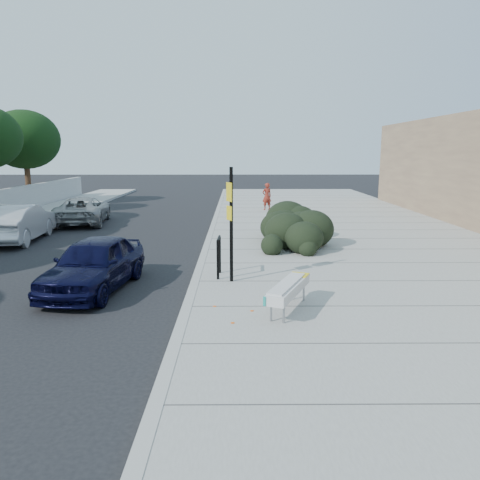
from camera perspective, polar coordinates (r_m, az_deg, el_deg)
The scene contains 12 objects.
ground at distance 12.21m, azimuth -5.50°, elevation -5.70°, with size 120.00×120.00×0.00m, color black.
sidewalk_near at distance 17.59m, azimuth 14.49°, elevation -0.65°, with size 11.20×50.00×0.15m, color gray.
curb_near at distance 17.03m, azimuth -4.04°, elevation -0.66°, with size 0.22×50.00×0.17m, color #9E9E99.
tree_far_f at distance 33.54m, azimuth -24.78°, elevation 11.04°, with size 4.40×4.40×6.07m.
bench at distance 9.87m, azimuth 5.95°, elevation -5.95°, with size 1.15×1.96×0.59m.
bike_rack at distance 12.49m, azimuth -2.61°, elevation -1.56°, with size 0.09×0.73×1.06m.
sign_post at distance 11.77m, azimuth -1.14°, elevation 2.67°, with size 0.17×0.32×2.92m.
hedge at distance 17.00m, azimuth 6.62°, elevation 2.15°, with size 2.07×4.14×1.55m, color black.
sedan_navy at distance 12.28m, azimuth -17.38°, elevation -2.80°, with size 1.60×3.97×1.35m, color black.
wagon_silver at distance 20.07m, azimuth -25.39°, elevation 1.92°, with size 1.55×4.43×1.46m, color #B8B8BD.
suv_silver at distance 23.87m, azimuth -18.60°, elevation 3.45°, with size 2.15×4.67×1.30m, color gray.
pedestrian at distance 26.82m, azimuth 3.28°, elevation 5.32°, with size 0.56×0.37×1.54m, color maroon.
Camera 1 is at (1.08, -11.66, 3.45)m, focal length 35.00 mm.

